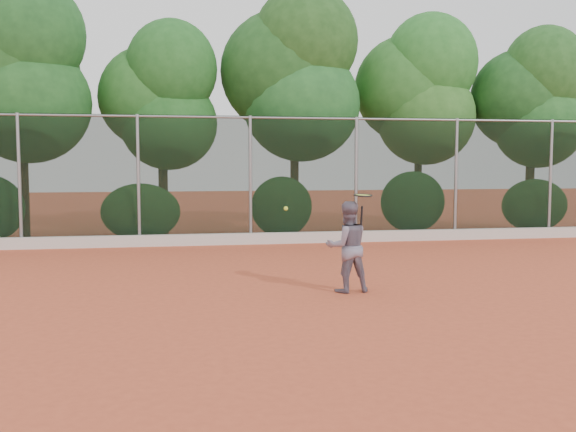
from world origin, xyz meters
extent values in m
plane|color=#C84F2F|center=(0.00, 0.00, 0.00)|extent=(80.00, 80.00, 0.00)
cube|color=beige|center=(0.00, 6.82, 0.15)|extent=(24.00, 0.20, 0.30)
imported|color=slate|center=(0.87, 0.07, 0.78)|extent=(0.80, 0.64, 1.57)
cube|color=black|center=(0.00, 7.00, 1.75)|extent=(24.00, 0.01, 3.50)
cylinder|color=gray|center=(0.00, 7.00, 3.45)|extent=(24.00, 0.06, 0.06)
cylinder|color=gray|center=(-6.00, 7.00, 1.75)|extent=(0.09, 0.09, 3.50)
cylinder|color=gray|center=(-3.00, 7.00, 1.75)|extent=(0.09, 0.09, 3.50)
cylinder|color=gray|center=(0.00, 7.00, 1.75)|extent=(0.09, 0.09, 3.50)
cylinder|color=gray|center=(3.00, 7.00, 1.75)|extent=(0.09, 0.09, 3.50)
cylinder|color=gray|center=(6.00, 7.00, 1.75)|extent=(0.09, 0.09, 3.50)
cylinder|color=gray|center=(9.00, 7.00, 1.75)|extent=(0.09, 0.09, 3.50)
cylinder|color=#3A2416|center=(-6.30, 8.90, 1.45)|extent=(0.24, 0.24, 2.90)
ellipsoid|color=#2A6B28|center=(-6.10, 8.80, 3.90)|extent=(3.50, 2.90, 3.40)
ellipsoid|color=#296024|center=(-6.60, 9.10, 4.90)|extent=(3.80, 3.10, 3.70)
ellipsoid|color=#276828|center=(-6.00, 8.70, 5.80)|extent=(3.10, 2.60, 3.20)
cylinder|color=#3F2B18|center=(-2.40, 9.30, 1.20)|extent=(0.28, 0.28, 2.40)
ellipsoid|color=#1C521C|center=(-2.20, 9.20, 3.40)|extent=(2.90, 2.40, 2.80)
ellipsoid|color=#20571E|center=(-2.70, 9.50, 4.20)|extent=(3.20, 2.70, 3.10)
ellipsoid|color=#1C511C|center=(-2.10, 9.00, 5.00)|extent=(2.70, 2.30, 2.90)
cylinder|color=#462B1A|center=(1.60, 9.00, 1.50)|extent=(0.26, 0.26, 3.00)
ellipsoid|color=#2D772F|center=(1.80, 8.90, 4.00)|extent=(3.60, 3.00, 3.50)
ellipsoid|color=#2A6125|center=(1.30, 9.20, 5.00)|extent=(3.90, 3.20, 3.80)
ellipsoid|color=#316627|center=(1.90, 8.80, 5.90)|extent=(3.20, 2.70, 3.30)
cylinder|color=#432F1A|center=(5.70, 9.20, 1.35)|extent=(0.24, 0.24, 2.70)
ellipsoid|color=#295C1F|center=(5.90, 9.10, 3.70)|extent=(3.20, 2.70, 3.10)
ellipsoid|color=#225A1E|center=(5.40, 9.40, 4.60)|extent=(3.50, 2.90, 3.40)
ellipsoid|color=#216121|center=(6.00, 9.00, 5.40)|extent=(3.00, 2.50, 3.10)
cylinder|color=#46301B|center=(9.40, 8.80, 1.25)|extent=(0.28, 0.28, 2.50)
ellipsoid|color=#2F762C|center=(9.60, 8.70, 3.50)|extent=(3.00, 2.50, 2.90)
ellipsoid|color=#286326|center=(9.10, 9.00, 4.30)|extent=(3.30, 2.80, 3.20)
ellipsoid|color=#316C29|center=(9.70, 8.60, 5.10)|extent=(2.80, 2.40, 3.00)
ellipsoid|color=#39772D|center=(-3.00, 7.80, 0.85)|extent=(2.20, 1.16, 1.60)
ellipsoid|color=#316A28|center=(1.00, 7.80, 0.95)|extent=(1.80, 1.04, 1.76)
ellipsoid|color=#2E6A28|center=(5.00, 7.80, 1.05)|extent=(2.00, 1.10, 1.84)
ellipsoid|color=#346928|center=(9.00, 7.80, 0.90)|extent=(2.16, 1.12, 1.64)
cylinder|color=black|center=(1.11, 0.02, 1.32)|extent=(0.05, 0.07, 0.33)
torus|color=black|center=(1.11, -0.04, 1.67)|extent=(0.41, 0.41, 0.05)
cylinder|color=#CDDD41|center=(1.11, -0.04, 1.67)|extent=(0.35, 0.35, 0.02)
sphere|color=#D4ED35|center=(-0.19, 0.11, 1.45)|extent=(0.07, 0.07, 0.07)
camera|label=1|loc=(-2.01, -10.51, 2.22)|focal=40.00mm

